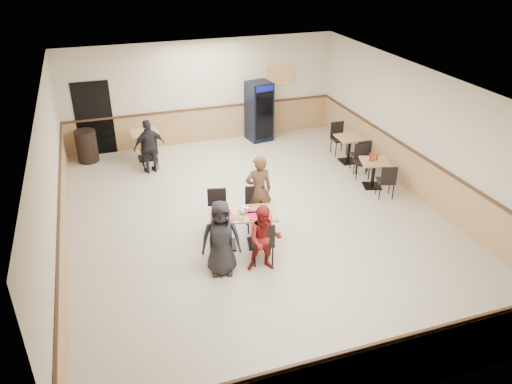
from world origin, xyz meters
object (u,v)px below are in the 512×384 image
object	(u,v)px
main_table	(242,224)
diner_woman_left	(221,238)
pepsi_cooler	(259,111)
side_table_near	(374,170)
lone_diner	(149,146)
diner_woman_right	(265,239)
side_table_far	(349,145)
trash_bin	(87,146)
diner_man_opposite	(259,190)
back_table	(146,141)

from	to	relation	value
main_table	diner_woman_left	world-z (taller)	diner_woman_left
main_table	pepsi_cooler	size ratio (longest dim) A/B	0.85
side_table_near	lone_diner	bearing A→B (deg)	152.48
main_table	diner_woman_right	xyz separation A→B (m)	(0.16, -0.90, 0.17)
main_table	side_table_near	xyz separation A→B (m)	(3.85, 1.46, -0.03)
main_table	side_table_far	xyz separation A→B (m)	(4.00, 3.00, -0.01)
main_table	lone_diner	bearing A→B (deg)	118.54
diner_woman_left	side_table_far	world-z (taller)	diner_woman_left
main_table	trash_bin	world-z (taller)	trash_bin
side_table_far	pepsi_cooler	world-z (taller)	pepsi_cooler
pepsi_cooler	main_table	bearing A→B (deg)	-121.65
diner_woman_right	diner_man_opposite	world-z (taller)	diner_man_opposite
main_table	diner_woman_right	distance (m)	0.93
main_table	diner_man_opposite	size ratio (longest dim) A/B	0.95
main_table	diner_man_opposite	world-z (taller)	diner_man_opposite
pepsi_cooler	side_table_near	bearing A→B (deg)	-76.75
diner_woman_left	side_table_far	bearing A→B (deg)	52.03
back_table	pepsi_cooler	size ratio (longest dim) A/B	0.45
main_table	diner_woman_left	distance (m)	0.98
lone_diner	trash_bin	size ratio (longest dim) A/B	1.62
pepsi_cooler	trash_bin	distance (m)	5.02
side_table_near	pepsi_cooler	size ratio (longest dim) A/B	0.46
diner_man_opposite	diner_woman_left	bearing A→B (deg)	54.04
diner_woman_left	pepsi_cooler	distance (m)	6.75
diner_woman_right	pepsi_cooler	distance (m)	6.62
back_table	side_table_near	bearing A→B (deg)	-34.90
back_table	lone_diner	bearing A→B (deg)	-90.00
diner_woman_left	side_table_far	distance (m)	5.94
pepsi_cooler	side_table_far	bearing A→B (deg)	-62.51
main_table	diner_man_opposite	bearing A→B (deg)	62.10
side_table_near	trash_bin	world-z (taller)	trash_bin
diner_woman_left	diner_woman_right	size ratio (longest dim) A/B	1.12
back_table	pepsi_cooler	bearing A→B (deg)	6.50
main_table	diner_woman_right	size ratio (longest dim) A/B	1.13
diner_woman_left	trash_bin	world-z (taller)	diner_woman_left
diner_woman_right	side_table_far	distance (m)	5.48
diner_woman_right	lone_diner	xyz separation A→B (m)	(-1.38, 5.00, 0.06)
diner_man_opposite	pepsi_cooler	bearing A→B (deg)	-105.24
side_table_near	side_table_far	size ratio (longest dim) A/B	1.11
diner_man_opposite	side_table_near	bearing A→B (deg)	-163.43
diner_woman_left	side_table_near	distance (m)	4.98
lone_diner	diner_woman_left	bearing A→B (deg)	84.44
back_table	trash_bin	world-z (taller)	trash_bin
lone_diner	pepsi_cooler	bearing A→B (deg)	-172.25
lone_diner	trash_bin	world-z (taller)	lone_diner
lone_diner	side_table_far	distance (m)	5.34
main_table	pepsi_cooler	xyz separation A→B (m)	(2.23, 5.39, 0.39)
main_table	back_table	distance (m)	5.14
side_table_near	pepsi_cooler	bearing A→B (deg)	112.43
main_table	side_table_far	size ratio (longest dim) A/B	2.05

